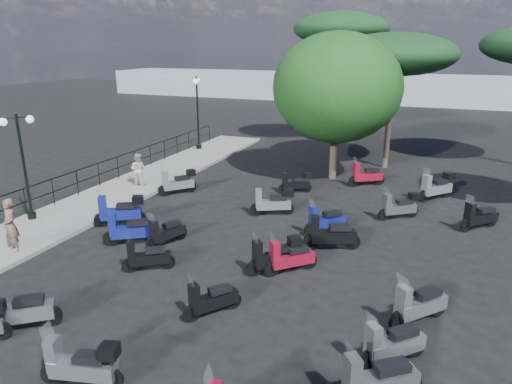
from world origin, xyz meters
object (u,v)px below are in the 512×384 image
at_px(scooter_4, 178,183).
at_px(scooter_6, 129,230).
at_px(lamp_post_2, 197,108).
at_px(woman, 10,225).
at_px(scooter_7, 147,257).
at_px(scooter_19, 399,207).
at_px(scooter_12, 211,300).
at_px(scooter_20, 366,176).
at_px(scooter_13, 331,235).
at_px(scooter_14, 325,221).
at_px(scooter_24, 418,305).
at_px(scooter_18, 290,258).
at_px(pine_2, 341,29).
at_px(lamp_post_1, 23,160).
at_px(pine_0, 395,55).
at_px(scooter_2, 166,232).
at_px(scooter_22, 392,345).
at_px(scooter_23, 377,381).
at_px(scooter_8, 273,202).
at_px(scooter_26, 436,187).
at_px(scooter_25, 479,217).
at_px(scooter_1, 17,311).
at_px(scooter_9, 295,183).
at_px(scooter_3, 120,211).
at_px(broadleaf_tree, 337,88).
at_px(scooter_17, 275,256).
at_px(pedestrian_far, 138,169).
at_px(scooter_11, 81,365).

bearing_deg(scooter_4, scooter_6, 146.30).
relative_size(lamp_post_2, woman, 2.59).
xyz_separation_m(scooter_7, scooter_19, (6.46, 7.11, 0.07)).
xyz_separation_m(scooter_12, scooter_20, (1.79, 12.40, 0.07)).
xyz_separation_m(scooter_7, scooter_13, (4.66, 3.44, 0.09)).
bearing_deg(lamp_post_2, scooter_14, -67.01).
relative_size(scooter_12, scooter_24, 0.91).
height_order(scooter_18, pine_2, pine_2).
bearing_deg(lamp_post_1, pine_0, 73.11).
distance_m(lamp_post_1, pine_2, 20.16).
relative_size(scooter_2, scooter_12, 1.17).
bearing_deg(scooter_22, scooter_23, 129.49).
bearing_deg(scooter_8, scooter_7, 135.06).
distance_m(scooter_22, scooter_26, 11.72).
relative_size(scooter_12, scooter_25, 0.94).
xyz_separation_m(scooter_1, scooter_22, (8.16, 1.98, -0.03)).
xyz_separation_m(scooter_19, pine_2, (-5.22, 12.60, 6.78)).
relative_size(lamp_post_1, scooter_14, 2.86).
height_order(scooter_9, scooter_19, scooter_19).
relative_size(scooter_19, scooter_25, 1.03).
xyz_separation_m(scooter_3, broadleaf_tree, (5.83, 9.05, 3.87)).
distance_m(scooter_20, pine_2, 11.54).
height_order(scooter_17, scooter_20, scooter_20).
bearing_deg(scooter_1, scooter_3, -20.60).
xyz_separation_m(lamp_post_2, scooter_14, (10.48, -10.03, -2.19)).
xyz_separation_m(scooter_2, scooter_19, (6.97, 5.32, 0.06)).
bearing_deg(lamp_post_1, scooter_4, 80.07).
bearing_deg(scooter_7, broadleaf_tree, -47.47).
bearing_deg(scooter_20, woman, 108.28).
bearing_deg(broadleaf_tree, scooter_24, -68.07).
height_order(pedestrian_far, scooter_24, pedestrian_far).
relative_size(pedestrian_far, pine_2, 0.18).
xyz_separation_m(woman, scooter_8, (6.43, 6.36, -0.48)).
height_order(scooter_17, scooter_22, scooter_17).
bearing_deg(scooter_2, lamp_post_1, 23.80).
height_order(scooter_7, scooter_18, scooter_18).
bearing_deg(broadleaf_tree, lamp_post_1, -132.49).
height_order(scooter_7, scooter_12, scooter_12).
distance_m(scooter_8, scooter_17, 4.72).
xyz_separation_m(scooter_11, scooter_24, (5.89, 4.65, -0.01)).
distance_m(lamp_post_1, scooter_26, 16.44).
bearing_deg(scooter_12, broadleaf_tree, -52.68).
bearing_deg(scooter_2, scooter_17, -164.33).
height_order(lamp_post_2, scooter_11, lamp_post_2).
relative_size(scooter_4, scooter_11, 0.85).
bearing_deg(scooter_25, scooter_7, 83.09).
bearing_deg(pedestrian_far, scooter_23, 133.21).
xyz_separation_m(scooter_24, pine_2, (-6.28, 19.59, 6.79)).
bearing_deg(scooter_25, scooter_14, 71.29).
height_order(scooter_20, scooter_26, scooter_26).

